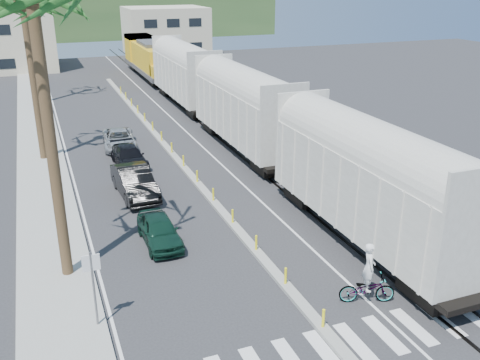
% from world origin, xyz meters
% --- Properties ---
extents(ground, '(140.00, 140.00, 0.00)m').
position_xyz_m(ground, '(0.00, 0.00, 0.00)').
color(ground, '#28282B').
rests_on(ground, ground).
extents(sidewalk, '(3.00, 90.00, 0.15)m').
position_xyz_m(sidewalk, '(-8.50, 25.00, 0.07)').
color(sidewalk, gray).
rests_on(sidewalk, ground).
extents(rails, '(1.56, 100.00, 0.06)m').
position_xyz_m(rails, '(5.00, 28.00, 0.03)').
color(rails, black).
rests_on(rails, ground).
extents(median, '(0.45, 60.00, 0.85)m').
position_xyz_m(median, '(0.00, 19.96, 0.09)').
color(median, gray).
rests_on(median, ground).
extents(crosswalk, '(14.00, 2.20, 0.01)m').
position_xyz_m(crosswalk, '(0.00, -2.00, 0.01)').
color(crosswalk, silver).
rests_on(crosswalk, ground).
extents(lane_markings, '(9.42, 90.00, 0.01)m').
position_xyz_m(lane_markings, '(-2.15, 25.00, 0.00)').
color(lane_markings, silver).
rests_on(lane_markings, ground).
extents(freight_train, '(3.00, 60.94, 5.85)m').
position_xyz_m(freight_train, '(5.00, 24.87, 2.91)').
color(freight_train, '#B3B0A4').
rests_on(freight_train, ground).
extents(street_sign, '(0.60, 0.08, 3.00)m').
position_xyz_m(street_sign, '(-7.30, 2.00, 1.97)').
color(street_sign, slate).
rests_on(street_sign, ground).
extents(buildings, '(38.00, 27.00, 10.00)m').
position_xyz_m(buildings, '(-6.41, 71.66, 4.36)').
color(buildings, beige).
rests_on(buildings, ground).
extents(hillside, '(80.00, 20.00, 12.00)m').
position_xyz_m(hillside, '(0.00, 100.00, 6.00)').
color(hillside, '#385628').
rests_on(hillside, ground).
extents(car_lead, '(1.63, 3.93, 1.33)m').
position_xyz_m(car_lead, '(-3.80, 7.45, 0.66)').
color(car_lead, '#103023').
rests_on(car_lead, ground).
extents(car_second, '(2.29, 5.18, 1.64)m').
position_xyz_m(car_second, '(-3.76, 13.56, 0.82)').
color(car_second, black).
rests_on(car_second, ground).
extents(car_third, '(2.27, 4.62, 1.29)m').
position_xyz_m(car_third, '(-3.16, 18.64, 0.64)').
color(car_third, black).
rests_on(car_third, ground).
extents(car_rear, '(3.01, 5.08, 1.30)m').
position_xyz_m(car_rear, '(-3.12, 22.84, 0.65)').
color(car_rear, '#B4B7BA').
rests_on(car_rear, ground).
extents(cyclist, '(2.07, 2.57, 2.47)m').
position_xyz_m(cyclist, '(2.40, -0.05, 0.78)').
color(cyclist, '#9EA0A5').
rests_on(cyclist, ground).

